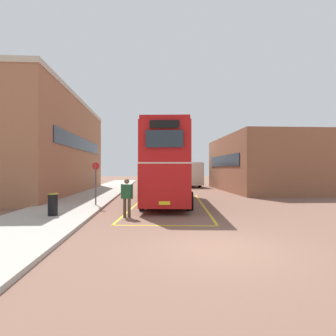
{
  "coord_description": "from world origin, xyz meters",
  "views": [
    {
      "loc": [
        -1.88,
        -7.74,
        2.2
      ],
      "look_at": [
        -0.62,
        12.62,
        2.28
      ],
      "focal_mm": 30.38,
      "sensor_mm": 36.0,
      "label": 1
    }
  ],
  "objects": [
    {
      "name": "bus_stop_sign",
      "position": [
        -5.03,
        8.82,
        1.63
      ],
      "size": [
        0.43,
        0.14,
        2.45
      ],
      "color": "#4C4C51",
      "rests_on": "sidewalk_left"
    },
    {
      "name": "pedestrian_boarding",
      "position": [
        -2.95,
        5.21,
        1.03
      ],
      "size": [
        0.56,
        0.39,
        1.76
      ],
      "color": "#473828",
      "rests_on": "ground"
    },
    {
      "name": "double_decker_bus",
      "position": [
        -0.73,
        10.72,
        2.51
      ],
      "size": [
        3.56,
        10.99,
        4.75
      ],
      "color": "black",
      "rests_on": "ground"
    },
    {
      "name": "ground_plane",
      "position": [
        0.0,
        14.4,
        0.0
      ],
      "size": [
        135.6,
        135.6,
        0.0
      ],
      "primitive_type": "plane",
      "color": "brown"
    },
    {
      "name": "litter_bin",
      "position": [
        -6.19,
        5.11,
        0.63
      ],
      "size": [
        0.45,
        0.45,
        0.98
      ],
      "color": "black",
      "rests_on": "sidewalk_left"
    },
    {
      "name": "brick_building_left",
      "position": [
        -11.16,
        18.39,
        4.24
      ],
      "size": [
        6.25,
        20.07,
        8.47
      ],
      "color": "#9E6647",
      "rests_on": "ground"
    },
    {
      "name": "sidewalk_left",
      "position": [
        -6.5,
        16.8,
        0.07
      ],
      "size": [
        4.0,
        57.6,
        0.14
      ],
      "primitive_type": "cube",
      "color": "#A39E93",
      "rests_on": "ground"
    },
    {
      "name": "depot_building_right",
      "position": [
        9.38,
        20.64,
        2.74
      ],
      "size": [
        7.82,
        14.07,
        5.48
      ],
      "color": "brown",
      "rests_on": "ground"
    },
    {
      "name": "single_deck_bus",
      "position": [
        2.63,
        29.61,
        1.64
      ],
      "size": [
        3.44,
        10.0,
        3.02
      ],
      "color": "black",
      "rests_on": "ground"
    },
    {
      "name": "bay_marking_yellow",
      "position": [
        -0.82,
        8.74,
        0.0
      ],
      "size": [
        5.39,
        13.18,
        0.01
      ],
      "color": "gold",
      "rests_on": "ground"
    }
  ]
}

